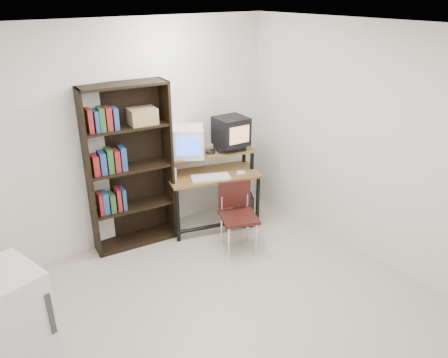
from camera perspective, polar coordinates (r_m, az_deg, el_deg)
floor at (r=4.30m, az=0.64°, el=-18.33°), size 4.00×4.00×0.01m
ceiling at (r=3.20m, az=0.86°, el=18.77°), size 4.00×4.00×0.01m
back_wall at (r=5.18m, az=-12.91°, el=5.40°), size 4.00×0.01×2.60m
right_wall at (r=4.95m, az=19.50°, el=3.75°), size 0.01×4.00×2.60m
computer_desk at (r=5.52m, az=-1.58°, el=0.30°), size 1.25×0.87×0.98m
crt_monitor at (r=5.36m, az=-4.78°, el=4.90°), size 0.53×0.53×0.36m
vcr at (r=5.57m, az=0.74°, el=4.18°), size 0.42×0.36×0.08m
crt_tv at (r=5.50m, az=0.94°, el=6.28°), size 0.40×0.40×0.35m
cd_spindle at (r=5.45m, az=-1.78°, el=3.52°), size 0.15×0.15×0.05m
keyboard at (r=5.35m, az=-1.76°, el=0.16°), size 0.51×0.39×0.03m
mousepad at (r=5.50m, az=1.96°, el=0.67°), size 0.24×0.20×0.01m
mouse at (r=5.48m, az=2.20°, el=0.81°), size 0.12×0.10×0.03m
desk_speaker at (r=5.29m, az=-6.74°, el=0.53°), size 0.09×0.09×0.17m
pc_tower at (r=5.83m, az=2.50°, el=-3.53°), size 0.39×0.49×0.42m
school_chair at (r=5.10m, az=1.73°, el=-4.04°), size 0.53×0.53×0.81m
bookshelf at (r=5.14m, az=-12.40°, el=1.67°), size 1.01×0.45×1.95m
mini_fridge at (r=3.95m, az=-26.50°, el=-16.78°), size 0.67×0.67×0.94m
wall_outlet at (r=5.97m, az=9.15°, el=-2.14°), size 0.02×0.08×0.12m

